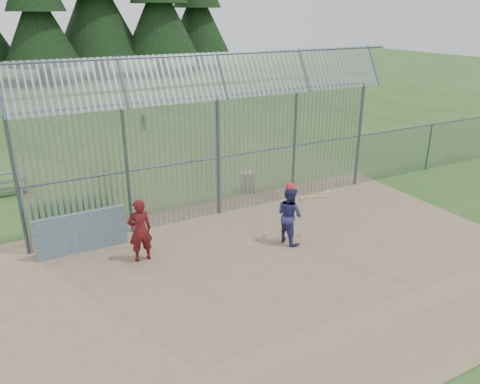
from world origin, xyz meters
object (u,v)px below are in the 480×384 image
dugout_wall (82,232)px  trash_can (248,181)px  onlooker (140,230)px  batter (289,215)px

dugout_wall → trash_can: (6.51, 2.03, -0.24)m
trash_can → onlooker: bearing=-147.6°
batter → onlooker: size_ratio=0.97×
batter → trash_can: (1.02, 4.31, -0.51)m
trash_can → batter: bearing=-103.3°
batter → trash_can: size_ratio=2.12×
batter → trash_can: bearing=-22.6°
batter → trash_can: batter is taller
dugout_wall → batter: 5.96m
dugout_wall → onlooker: (1.33, -1.27, 0.30)m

